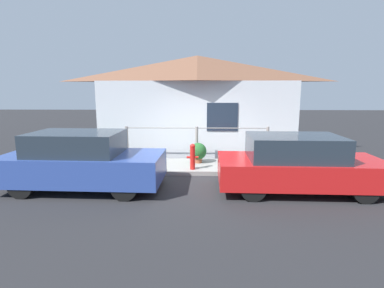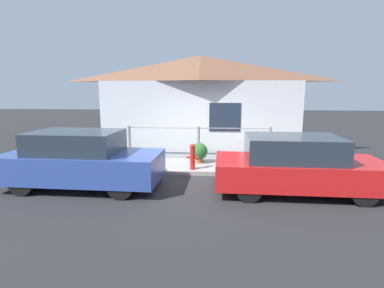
{
  "view_description": "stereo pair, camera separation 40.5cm",
  "coord_description": "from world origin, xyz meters",
  "px_view_note": "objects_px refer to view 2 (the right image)",
  "views": [
    {
      "loc": [
        0.1,
        -8.52,
        2.49
      ],
      "look_at": [
        -0.13,
        0.3,
        0.9
      ],
      "focal_mm": 28.0,
      "sensor_mm": 36.0,
      "label": 1
    },
    {
      "loc": [
        0.51,
        -8.5,
        2.49
      ],
      "look_at": [
        -0.13,
        0.3,
        0.9
      ],
      "focal_mm": 28.0,
      "sensor_mm": 36.0,
      "label": 2
    }
  ],
  "objects_px": {
    "car_left": "(82,160)",
    "potted_plant_by_fence": "(105,149)",
    "fire_hydrant": "(193,156)",
    "potted_plant_near_hydrant": "(199,152)",
    "car_right": "(296,165)"
  },
  "relations": [
    {
      "from": "fire_hydrant",
      "to": "potted_plant_by_fence",
      "type": "height_order",
      "value": "fire_hydrant"
    },
    {
      "from": "potted_plant_near_hydrant",
      "to": "car_right",
      "type": "bearing_deg",
      "value": -43.72
    },
    {
      "from": "fire_hydrant",
      "to": "potted_plant_near_hydrant",
      "type": "distance_m",
      "value": 0.87
    },
    {
      "from": "car_right",
      "to": "potted_plant_near_hydrant",
      "type": "bearing_deg",
      "value": 137.82
    },
    {
      "from": "car_left",
      "to": "potted_plant_by_fence",
      "type": "xyz_separation_m",
      "value": [
        -0.35,
        2.57,
        -0.21
      ]
    },
    {
      "from": "car_left",
      "to": "potted_plant_by_fence",
      "type": "bearing_deg",
      "value": 99.61
    },
    {
      "from": "fire_hydrant",
      "to": "potted_plant_near_hydrant",
      "type": "xyz_separation_m",
      "value": [
        0.16,
        0.85,
        -0.05
      ]
    },
    {
      "from": "car_left",
      "to": "car_right",
      "type": "bearing_deg",
      "value": 1.89
    },
    {
      "from": "car_left",
      "to": "fire_hydrant",
      "type": "xyz_separation_m",
      "value": [
        2.74,
        1.52,
        -0.19
      ]
    },
    {
      "from": "potted_plant_near_hydrant",
      "to": "potted_plant_by_fence",
      "type": "height_order",
      "value": "potted_plant_by_fence"
    },
    {
      "from": "car_left",
      "to": "fire_hydrant",
      "type": "relative_size",
      "value": 5.07
    },
    {
      "from": "car_left",
      "to": "potted_plant_by_fence",
      "type": "relative_size",
      "value": 5.72
    },
    {
      "from": "car_right",
      "to": "car_left",
      "type": "bearing_deg",
      "value": -178.46
    },
    {
      "from": "car_right",
      "to": "potted_plant_near_hydrant",
      "type": "relative_size",
      "value": 6.1
    },
    {
      "from": "potted_plant_near_hydrant",
      "to": "fire_hydrant",
      "type": "bearing_deg",
      "value": -100.65
    }
  ]
}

